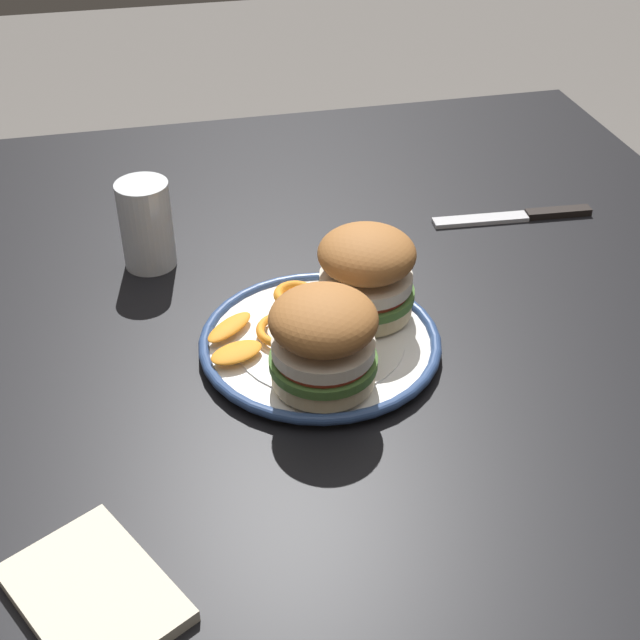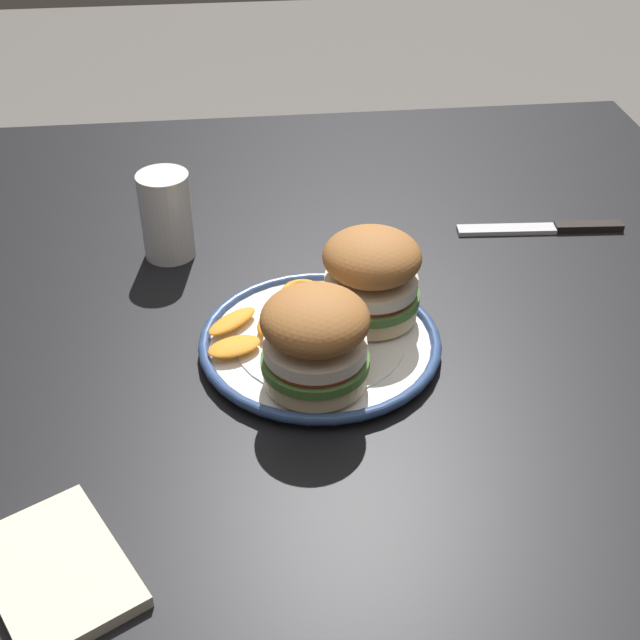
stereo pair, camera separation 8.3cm
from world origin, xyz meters
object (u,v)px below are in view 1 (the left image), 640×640
dinner_plate (320,343)px  table_knife (524,216)px  dining_table (343,374)px  drinking_glass (147,230)px  sandwich_half_right (323,339)px  sandwich_half_left (366,272)px

dinner_plate → table_knife: bearing=-56.5°
dining_table → table_knife: size_ratio=5.23×
drinking_glass → sandwich_half_right: bearing=-151.8°
dinner_plate → sandwich_half_right: size_ratio=1.78×
dinner_plate → table_knife: (0.22, -0.33, -0.01)m
sandwich_half_right → dinner_plate: bearing=-10.3°
sandwich_half_left → drinking_glass: 0.29m
drinking_glass → table_knife: drinking_glass is taller
sandwich_half_left → drinking_glass: bearing=51.4°
sandwich_half_left → drinking_glass: (0.18, 0.23, -0.02)m
sandwich_half_right → sandwich_half_left: bearing=-34.3°
dining_table → table_knife: (0.15, -0.29, 0.10)m
sandwich_half_right → dining_table: bearing=-22.3°
table_knife → sandwich_half_left: bearing=123.9°
drinking_glass → sandwich_half_left: bearing=-128.6°
dining_table → drinking_glass: size_ratio=10.43×
dinner_plate → sandwich_half_right: bearing=169.7°
dining_table → table_knife: table_knife is taller
sandwich_half_right → drinking_glass: size_ratio=1.33×
drinking_glass → dinner_plate: bearing=-142.6°
dining_table → dinner_plate: size_ratio=4.41×
dinner_plate → drinking_glass: (0.22, 0.17, 0.04)m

